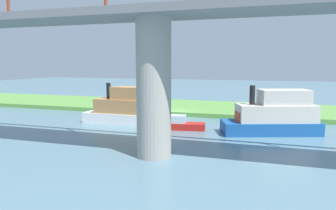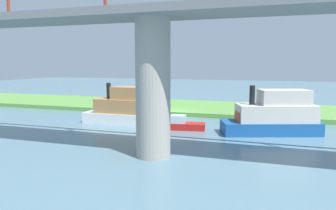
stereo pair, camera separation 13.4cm
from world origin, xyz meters
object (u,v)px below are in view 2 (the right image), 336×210
at_px(motorboat_white, 274,116).
at_px(riverboat_paddlewheel, 182,124).
at_px(person_on_bank, 157,103).
at_px(bridge_pylon, 153,89).
at_px(mooring_post, 123,104).
at_px(pontoon_yellow, 126,108).

bearing_deg(motorboat_white, riverboat_paddlewheel, 5.03).
relative_size(person_on_bank, motorboat_white, 0.16).
distance_m(bridge_pylon, motorboat_white, 12.43).
relative_size(person_on_bank, riverboat_paddlewheel, 0.34).
distance_m(mooring_post, pontoon_yellow, 7.95).
bearing_deg(motorboat_white, person_on_bank, -30.89).
height_order(person_on_bank, riverboat_paddlewheel, person_on_bank).
bearing_deg(pontoon_yellow, riverboat_paddlewheel, 169.97).
bearing_deg(riverboat_paddlewheel, pontoon_yellow, -10.03).
distance_m(riverboat_paddlewheel, motorboat_white, 8.13).
height_order(person_on_bank, mooring_post, person_on_bank).
bearing_deg(mooring_post, riverboat_paddlewheel, 141.38).
relative_size(bridge_pylon, riverboat_paddlewheel, 2.18).
distance_m(pontoon_yellow, motorboat_white, 14.36).
height_order(riverboat_paddlewheel, motorboat_white, motorboat_white).
bearing_deg(mooring_post, pontoon_yellow, 118.55).
bearing_deg(mooring_post, bridge_pylon, 122.13).
bearing_deg(motorboat_white, mooring_post, -22.13).
bearing_deg(person_on_bank, mooring_post, 11.49).
xyz_separation_m(mooring_post, motorboat_white, (-18.14, 7.38, 0.66)).
bearing_deg(bridge_pylon, motorboat_white, -129.01).
bearing_deg(person_on_bank, bridge_pylon, 109.35).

